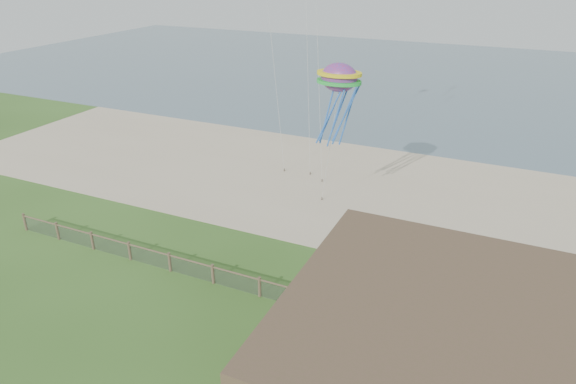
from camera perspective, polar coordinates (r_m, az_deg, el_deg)
name	(u,v)px	position (r m, az deg, el deg)	size (l,w,h in m)	color
ground	(199,369)	(25.10, -9.82, -18.77)	(160.00, 160.00, 0.00)	#33561D
sand_beach	(351,187)	(41.86, 7.01, 0.51)	(72.00, 20.00, 0.02)	#C2AC8C
ocean	(442,78)	(83.07, 16.76, 11.99)	(160.00, 68.00, 0.02)	slate
chainlink_fence	(260,288)	(28.66, -3.17, -10.61)	(36.20, 0.20, 1.25)	#4E3B2B
motel_deck	(512,379)	(25.92, 23.61, -18.49)	(15.00, 2.00, 0.50)	brown
picnic_table	(317,347)	(25.26, 3.21, -16.84)	(1.80, 1.36, 0.76)	brown
octopus_kite	(338,102)	(33.20, 5.59, 9.97)	(2.89, 2.04, 5.95)	red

